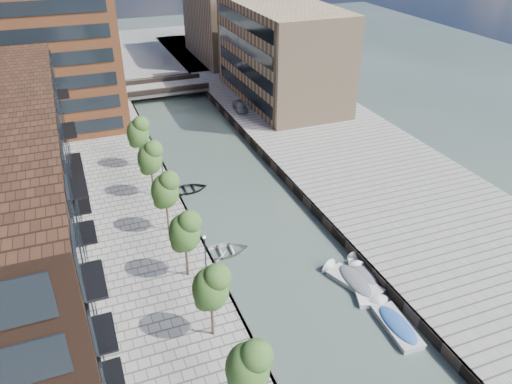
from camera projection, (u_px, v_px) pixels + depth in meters
water at (228, 184)px, 56.01m from camera, size 300.00×300.00×0.00m
quay_right at (353, 157)px, 60.81m from camera, size 20.00×140.00×1.00m
quay_wall_left at (175, 190)px, 53.84m from camera, size 0.25×140.00×1.00m
quay_wall_right at (278, 171)px, 57.69m from camera, size 0.25×140.00×1.00m
far_closure at (137, 52)px, 104.20m from camera, size 80.00×40.00×1.00m
apartment_block at (17, 198)px, 37.64m from camera, size 8.00×38.00×14.00m
tower at (34, 7)px, 62.85m from camera, size 18.00×18.00×30.00m
tan_block_near at (281, 52)px, 74.83m from camera, size 12.00×25.00×14.00m
tan_block_far at (226, 15)px, 95.32m from camera, size 12.00×20.00×16.00m
bridge at (166, 88)px, 81.15m from camera, size 13.00×6.00×1.30m
tree_1 at (248, 365)px, 27.27m from camera, size 2.50×2.50×5.95m
tree_2 at (210, 286)px, 32.92m from camera, size 2.50×2.50×5.95m
tree_3 at (184, 231)px, 38.57m from camera, size 2.50×2.50×5.95m
tree_4 at (165, 189)px, 44.23m from camera, size 2.50×2.50×5.95m
tree_5 at (150, 157)px, 49.88m from camera, size 2.50×2.50×5.95m
tree_6 at (138, 131)px, 55.53m from camera, size 2.50×2.50×5.95m
lamp_1 at (205, 253)px, 39.07m from camera, size 0.24×0.24×4.12m
lamp_2 at (162, 167)px, 51.99m from camera, size 0.24×0.24×4.12m
sloop_3 at (224, 253)px, 44.80m from camera, size 4.85×3.56×0.98m
sloop_4 at (188, 191)px, 54.58m from camera, size 4.40×3.15×0.91m
motorboat_1 at (361, 271)px, 42.31m from camera, size 2.66×4.72×1.49m
motorboat_2 at (362, 283)px, 41.12m from camera, size 3.17×5.22×1.65m
motorboat_3 at (394, 322)px, 37.09m from camera, size 2.10×5.24×1.71m
motorboat_4 at (350, 280)px, 41.33m from camera, size 3.52×5.49×1.73m
car at (240, 106)px, 73.03m from camera, size 1.95×4.12×1.36m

